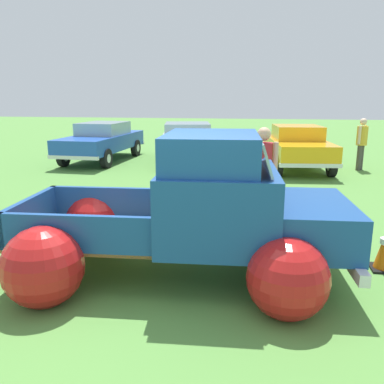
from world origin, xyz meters
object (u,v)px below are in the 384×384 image
Objects in this scene: spectator_1 at (362,141)px; lane_cone_1 at (272,218)px; vintage_pickup_truck at (199,221)px; show_car_2 at (297,145)px; show_car_0 at (102,140)px; show_car_1 at (187,141)px; spectator_0 at (263,171)px.

lane_cone_1 is (-3.03, -7.01, -0.65)m from spectator_1.
show_car_2 is (2.01, 8.73, 0.02)m from vintage_pickup_truck.
lane_cone_1 is (6.09, -7.48, -0.47)m from show_car_0.
show_car_0 reaches higher than lane_cone_1.
show_car_1 and show_car_2 have the same top height.
show_car_1 is (3.22, 0.20, 0.00)m from show_car_0.
show_car_1 is 8.22m from lane_cone_1.
vintage_pickup_truck is 1.09× the size of show_car_2.
spectator_1 is (2.04, 0.06, 0.19)m from show_car_2.
spectator_1 is at bearing 85.52° from show_car_2.
spectator_1 is at bearing 89.40° from show_car_0.
vintage_pickup_truck is 10.56m from show_car_0.
vintage_pickup_truck is at bearing -119.95° from lane_cone_1.
spectator_0 is 1.09× the size of spectator_1.
spectator_0 is 0.89m from lane_cone_1.
vintage_pickup_truck reaches higher than spectator_0.
show_car_0 is 3.23m from show_car_1.
show_car_1 is (-1.85, 9.46, 0.03)m from vintage_pickup_truck.
spectator_0 is at bearing 42.36° from show_car_0.
lane_cone_1 is at bearing -14.13° from show_car_2.
show_car_1 is at bearing 95.94° from show_car_0.
lane_cone_1 is at bearing 41.55° from show_car_0.
show_car_1 is 3.93m from show_car_2.
show_car_1 reaches higher than lane_cone_1.
spectator_0 reaches higher than show_car_1.
spectator_0 is (5.90, -7.04, 0.28)m from show_car_0.
show_car_0 is at bearing -132.05° from spectator_0.
vintage_pickup_truck is 2.57× the size of spectator_0.
vintage_pickup_truck is at bearing -19.01° from show_car_2.
show_car_1 is at bearing -151.69° from spectator_0.
vintage_pickup_truck is 2.39m from spectator_0.
spectator_1 is (5.90, -0.68, 0.18)m from show_car_1.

